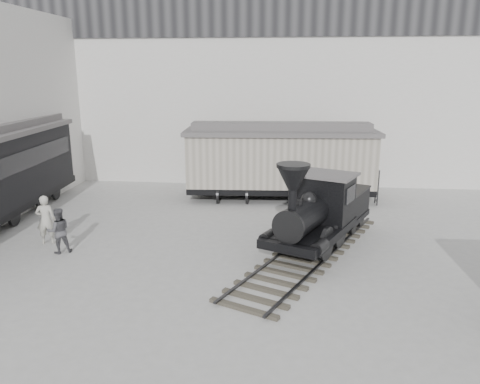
# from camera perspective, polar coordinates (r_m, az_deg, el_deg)

# --- Properties ---
(ground) EXTENTS (90.00, 90.00, 0.00)m
(ground) POSITION_cam_1_polar(r_m,az_deg,el_deg) (13.57, 1.94, -12.88)
(ground) COLOR #9E9E9B
(north_wall) EXTENTS (34.00, 2.51, 11.00)m
(north_wall) POSITION_cam_1_polar(r_m,az_deg,el_deg) (27.04, 4.24, 12.99)
(north_wall) COLOR silver
(north_wall) RESTS_ON ground
(locomotive) EXTENTS (5.95, 9.66, 3.41)m
(locomotive) POSITION_cam_1_polar(r_m,az_deg,el_deg) (16.97, 9.48, -2.78)
(locomotive) COLOR #373229
(locomotive) RESTS_ON ground
(boxcar) EXTENTS (9.53, 3.45, 3.84)m
(boxcar) POSITION_cam_1_polar(r_m,az_deg,el_deg) (23.30, 4.93, 3.98)
(boxcar) COLOR black
(boxcar) RESTS_ON ground
(visitor_a) EXTENTS (0.78, 0.62, 1.86)m
(visitor_a) POSITION_cam_1_polar(r_m,az_deg,el_deg) (18.71, -22.61, -3.15)
(visitor_a) COLOR beige
(visitor_a) RESTS_ON ground
(visitor_b) EXTENTS (1.00, 0.94, 1.64)m
(visitor_b) POSITION_cam_1_polar(r_m,az_deg,el_deg) (17.66, -21.23, -4.41)
(visitor_b) COLOR #4E4E53
(visitor_b) RESTS_ON ground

